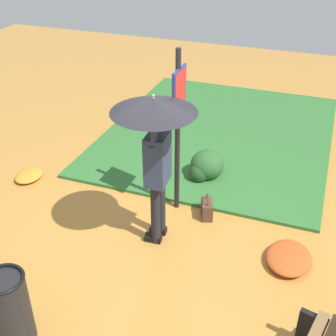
{
  "coord_description": "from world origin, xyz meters",
  "views": [
    {
      "loc": [
        4.33,
        1.65,
        3.82
      ],
      "look_at": [
        -0.31,
        -0.07,
        0.85
      ],
      "focal_mm": 48.31,
      "sensor_mm": 36.0,
      "label": 1
    }
  ],
  "objects_px": {
    "person_with_umbrella": "(155,134)",
    "info_sign_post": "(178,114)",
    "handbag": "(207,209)",
    "trash_bin": "(10,309)"
  },
  "relations": [
    {
      "from": "handbag",
      "to": "trash_bin",
      "type": "height_order",
      "value": "trash_bin"
    },
    {
      "from": "person_with_umbrella",
      "to": "info_sign_post",
      "type": "relative_size",
      "value": 0.89
    },
    {
      "from": "info_sign_post",
      "to": "trash_bin",
      "type": "bearing_deg",
      "value": -15.88
    },
    {
      "from": "handbag",
      "to": "trash_bin",
      "type": "relative_size",
      "value": 0.44
    },
    {
      "from": "info_sign_post",
      "to": "trash_bin",
      "type": "relative_size",
      "value": 2.76
    },
    {
      "from": "person_with_umbrella",
      "to": "trash_bin",
      "type": "xyz_separation_m",
      "value": [
        1.89,
        -0.78,
        -1.13
      ]
    },
    {
      "from": "person_with_umbrella",
      "to": "info_sign_post",
      "type": "distance_m",
      "value": 0.81
    },
    {
      "from": "person_with_umbrella",
      "to": "info_sign_post",
      "type": "bearing_deg",
      "value": -179.48
    },
    {
      "from": "handbag",
      "to": "trash_bin",
      "type": "xyz_separation_m",
      "value": [
        2.63,
        -1.23,
        0.29
      ]
    },
    {
      "from": "info_sign_post",
      "to": "handbag",
      "type": "relative_size",
      "value": 6.22
    }
  ]
}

